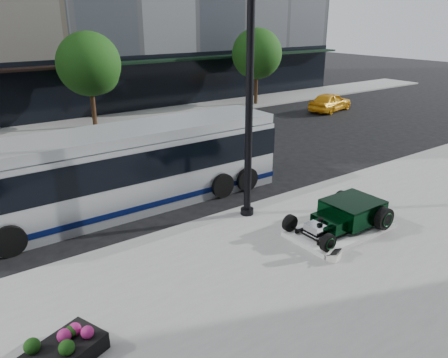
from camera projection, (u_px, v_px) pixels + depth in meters
ground at (190, 197)px, 16.94m from camera, size 120.00×120.00×0.00m
sidewalk_far at (74, 126)px, 27.57m from camera, size 70.00×4.00×0.12m
street_trees at (91, 66)px, 26.19m from camera, size 29.80×3.80×5.70m
display_plinth at (339, 230)px, 13.95m from camera, size 3.40×1.80×0.15m
hot_rod at (348, 213)px, 13.96m from camera, size 3.22×2.00×0.81m
info_plaque at (334, 255)px, 12.36m from camera, size 0.48×0.41×0.31m
lamppost at (249, 106)px, 13.93m from camera, size 0.45×0.45×8.23m
flower_planter at (56, 358)px, 8.53m from camera, size 2.12×1.58×0.62m
transit_bus at (124, 169)px, 15.62m from camera, size 12.12×2.88×2.92m
white_sedan at (231, 128)px, 24.93m from camera, size 4.55×2.98×1.23m
yellow_taxi at (330, 102)px, 32.06m from camera, size 4.27×2.41×1.37m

